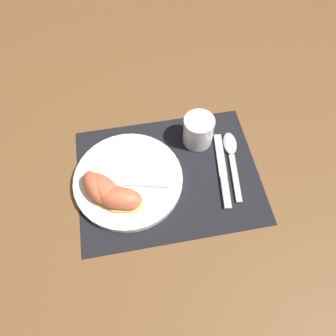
% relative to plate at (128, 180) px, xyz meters
% --- Properties ---
extents(ground_plane, '(3.00, 3.00, 0.00)m').
position_rel_plate_xyz_m(ground_plane, '(0.10, 0.00, -0.01)').
color(ground_plane, brown).
extents(placemat, '(0.43, 0.33, 0.00)m').
position_rel_plate_xyz_m(placemat, '(0.10, 0.00, -0.01)').
color(placemat, black).
rests_on(placemat, ground_plane).
extents(plate, '(0.26, 0.26, 0.02)m').
position_rel_plate_xyz_m(plate, '(0.00, 0.00, 0.00)').
color(plate, white).
rests_on(plate, placemat).
extents(juice_glass, '(0.07, 0.07, 0.08)m').
position_rel_plate_xyz_m(juice_glass, '(0.19, 0.09, 0.03)').
color(juice_glass, silver).
rests_on(juice_glass, placemat).
extents(knife, '(0.05, 0.21, 0.01)m').
position_rel_plate_xyz_m(knife, '(0.23, -0.01, -0.01)').
color(knife, silver).
rests_on(knife, placemat).
extents(spoon, '(0.05, 0.20, 0.01)m').
position_rel_plate_xyz_m(spoon, '(0.26, 0.03, -0.00)').
color(spoon, silver).
rests_on(spoon, placemat).
extents(fork, '(0.18, 0.06, 0.00)m').
position_rel_plate_xyz_m(fork, '(-0.01, -0.01, 0.01)').
color(fork, silver).
rests_on(fork, plate).
extents(citrus_wedge_0, '(0.08, 0.11, 0.04)m').
position_rel_plate_xyz_m(citrus_wedge_0, '(-0.07, -0.02, 0.03)').
color(citrus_wedge_0, '#F7C656').
rests_on(citrus_wedge_0, plate).
extents(citrus_wedge_1, '(0.11, 0.12, 0.04)m').
position_rel_plate_xyz_m(citrus_wedge_1, '(-0.05, -0.03, 0.03)').
color(citrus_wedge_1, '#F7C656').
rests_on(citrus_wedge_1, plate).
extents(citrus_wedge_2, '(0.13, 0.10, 0.04)m').
position_rel_plate_xyz_m(citrus_wedge_2, '(-0.04, -0.05, 0.02)').
color(citrus_wedge_2, '#F7C656').
rests_on(citrus_wedge_2, plate).
extents(citrus_wedge_3, '(0.11, 0.08, 0.05)m').
position_rel_plate_xyz_m(citrus_wedge_3, '(-0.02, -0.06, 0.03)').
color(citrus_wedge_3, '#F7C656').
rests_on(citrus_wedge_3, plate).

